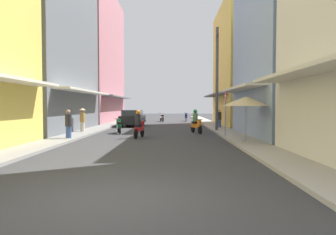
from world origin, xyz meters
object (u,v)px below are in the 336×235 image
(motorbike_red, at_px, (139,125))
(pedestrian_crossing, at_px, (82,119))
(parked_car, at_px, (133,118))
(pedestrian_foreground, at_px, (68,125))
(motorbike_blue, at_px, (186,117))
(street_sign_no_entry, at_px, (225,107))
(motorbike_white, at_px, (162,117))
(motorbike_green, at_px, (119,126))
(vendor_umbrella, at_px, (246,101))
(pedestrian_midway, at_px, (219,119))
(motorbike_orange, at_px, (196,123))
(utility_pole, at_px, (217,79))

(motorbike_red, relative_size, pedestrian_crossing, 1.07)
(parked_car, height_order, pedestrian_foreground, pedestrian_foreground)
(motorbike_blue, xyz_separation_m, street_sign_no_entry, (1.44, -19.02, 1.21))
(motorbike_white, xyz_separation_m, pedestrian_crossing, (-4.63, -15.36, 0.45))
(motorbike_green, relative_size, pedestrian_crossing, 1.05)
(vendor_umbrella, relative_size, street_sign_no_entry, 0.85)
(motorbike_green, bearing_deg, motorbike_red, -59.17)
(pedestrian_foreground, relative_size, pedestrian_crossing, 0.96)
(motorbike_white, distance_m, parked_car, 8.67)
(pedestrian_midway, bearing_deg, motorbike_white, 114.14)
(motorbike_green, height_order, street_sign_no_entry, street_sign_no_entry)
(motorbike_red, height_order, parked_car, motorbike_red)
(motorbike_red, height_order, street_sign_no_entry, street_sign_no_entry)
(motorbike_red, distance_m, pedestrian_crossing, 4.94)
(motorbike_blue, xyz_separation_m, pedestrian_crossing, (-7.51, -16.28, 0.45))
(motorbike_green, height_order, motorbike_blue, same)
(vendor_umbrella, bearing_deg, parked_car, 119.45)
(motorbike_white, height_order, motorbike_orange, motorbike_orange)
(motorbike_white, bearing_deg, street_sign_no_entry, -76.60)
(motorbike_green, height_order, parked_car, parked_car)
(pedestrian_crossing, bearing_deg, utility_pole, 8.28)
(motorbike_red, relative_size, utility_pole, 0.25)
(motorbike_orange, distance_m, pedestrian_foreground, 8.18)
(motorbike_white, relative_size, parked_car, 0.43)
(motorbike_red, height_order, utility_pole, utility_pole)
(motorbike_blue, bearing_deg, utility_pole, -84.13)
(motorbike_white, relative_size, utility_pole, 0.25)
(motorbike_white, relative_size, motorbike_blue, 0.98)
(pedestrian_crossing, relative_size, utility_pole, 0.23)
(motorbike_green, relative_size, utility_pole, 0.24)
(motorbike_orange, bearing_deg, pedestrian_foreground, -148.91)
(motorbike_white, bearing_deg, vendor_umbrella, -77.04)
(pedestrian_foreground, xyz_separation_m, vendor_umbrella, (8.92, -1.40, 1.22))
(pedestrian_crossing, relative_size, pedestrian_midway, 1.06)
(motorbike_orange, bearing_deg, pedestrian_midway, 62.18)
(motorbike_green, distance_m, utility_pole, 7.47)
(motorbike_blue, bearing_deg, pedestrian_midway, -79.96)
(street_sign_no_entry, bearing_deg, motorbike_green, 157.40)
(motorbike_white, xyz_separation_m, vendor_umbrella, (4.80, -20.87, 1.52))
(street_sign_no_entry, bearing_deg, vendor_umbrella, -79.91)
(motorbike_red, distance_m, street_sign_no_entry, 4.98)
(motorbike_green, distance_m, motorbike_orange, 5.10)
(utility_pole, bearing_deg, motorbike_orange, -141.78)
(motorbike_red, bearing_deg, parked_car, 99.84)
(motorbike_blue, relative_size, pedestrian_foreground, 1.12)
(utility_pole, height_order, street_sign_no_entry, utility_pole)
(motorbike_white, height_order, motorbike_blue, same)
(motorbike_white, distance_m, pedestrian_midway, 12.28)
(motorbike_red, bearing_deg, vendor_umbrella, -26.91)
(parked_car, bearing_deg, utility_pole, -40.43)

